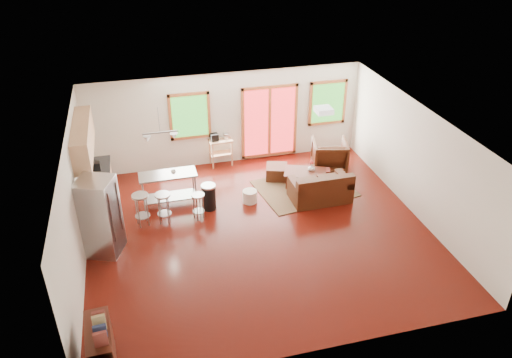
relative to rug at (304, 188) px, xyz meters
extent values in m
cube|color=#370904|center=(-1.60, -1.51, -0.02)|extent=(7.50, 7.00, 0.02)
cube|color=white|center=(-1.60, -1.51, 2.60)|extent=(7.50, 7.00, 0.02)
cube|color=beige|center=(-1.60, 2.00, 1.29)|extent=(7.50, 0.02, 2.60)
cube|color=beige|center=(-5.36, -1.51, 1.29)|extent=(0.02, 7.00, 2.60)
cube|color=beige|center=(2.16, -1.51, 1.29)|extent=(0.02, 7.00, 2.60)
cube|color=beige|center=(-1.60, -5.02, 1.29)|extent=(7.50, 0.02, 2.60)
cube|color=#20541A|center=(-2.60, 1.95, 1.49)|extent=(0.94, 0.02, 1.14)
cube|color=#9D4D27|center=(-2.60, 1.95, 2.10)|extent=(1.10, 0.05, 0.08)
cube|color=#9D4D27|center=(-2.60, 1.95, 0.88)|extent=(1.10, 0.05, 0.08)
cube|color=#9D4D27|center=(-3.11, 1.95, 1.49)|extent=(0.08, 0.05, 1.30)
cube|color=#9D4D27|center=(-2.09, 1.95, 1.49)|extent=(0.08, 0.05, 1.30)
cube|color=#AE1E21|center=(-0.40, 1.95, 1.09)|extent=(1.44, 0.02, 1.94)
cube|color=#9D4D27|center=(-0.40, 1.95, 2.10)|extent=(1.60, 0.05, 0.08)
cube|color=#9D4D27|center=(-0.40, 1.95, 0.08)|extent=(1.60, 0.05, 0.08)
cube|color=#9D4D27|center=(-1.16, 1.95, 1.09)|extent=(0.08, 0.05, 2.10)
cube|color=#9D4D27|center=(0.36, 1.95, 1.09)|extent=(0.08, 0.05, 2.10)
cube|color=#9D4D27|center=(-0.40, 1.95, 1.09)|extent=(0.08, 0.05, 1.94)
cube|color=#20541A|center=(1.30, 1.95, 1.49)|extent=(0.94, 0.02, 1.14)
cube|color=#9D4D27|center=(1.30, 1.95, 2.10)|extent=(1.10, 0.05, 0.08)
cube|color=#9D4D27|center=(1.30, 1.95, 0.88)|extent=(1.10, 0.05, 0.08)
cube|color=#9D4D27|center=(0.79, 1.95, 1.49)|extent=(0.08, 0.05, 1.30)
cube|color=#9D4D27|center=(1.81, 1.95, 1.49)|extent=(0.08, 0.05, 1.30)
cube|color=#4A613C|center=(0.00, 0.00, 0.00)|extent=(2.56, 2.12, 0.02)
cube|color=black|center=(0.20, -0.57, 0.19)|extent=(1.46, 0.84, 0.41)
cube|color=black|center=(0.20, -0.88, 0.58)|extent=(1.46, 0.21, 0.37)
cube|color=black|center=(-0.43, -0.57, 0.47)|extent=(0.21, 0.83, 0.15)
cube|color=black|center=(0.83, -0.56, 0.47)|extent=(0.21, 0.83, 0.15)
cube|color=black|center=(-0.12, -0.52, 0.45)|extent=(0.61, 0.54, 0.12)
cube|color=black|center=(0.52, -0.51, 0.45)|extent=(0.61, 0.54, 0.12)
cube|color=#37150C|center=(0.06, 0.15, 0.39)|extent=(1.22, 0.98, 0.04)
cube|color=#37150C|center=(-0.44, 0.09, 0.18)|extent=(0.08, 0.08, 0.38)
cube|color=#37150C|center=(0.39, -0.23, 0.18)|extent=(0.08, 0.08, 0.38)
cube|color=#37150C|center=(-0.27, 0.53, 0.18)|extent=(0.08, 0.08, 0.38)
cube|color=#37150C|center=(0.56, 0.20, 0.18)|extent=(0.08, 0.08, 0.38)
imported|color=black|center=(1.00, 0.86, 0.46)|extent=(1.08, 1.04, 0.94)
cube|color=black|center=(-0.53, 0.72, 0.17)|extent=(0.69, 0.69, 0.36)
cylinder|color=silver|center=(-1.51, -0.25, 0.14)|extent=(0.45, 0.45, 0.31)
imported|color=silver|center=(0.24, 0.19, 0.47)|extent=(0.19, 0.20, 0.17)
sphere|color=#B62A2B|center=(0.27, 0.20, 0.61)|extent=(0.07, 0.07, 0.07)
sphere|color=#B62A2B|center=(0.21, 0.17, 0.63)|extent=(0.07, 0.07, 0.07)
sphere|color=#B62A2B|center=(0.24, 0.22, 0.65)|extent=(0.07, 0.07, 0.07)
imported|color=maroon|center=(0.52, 0.15, 0.52)|extent=(0.20, 0.08, 0.26)
cube|color=tan|center=(-5.05, 0.19, 0.44)|extent=(0.60, 2.20, 0.90)
cube|color=black|center=(-5.05, 0.19, 0.91)|extent=(0.64, 2.24, 0.04)
cube|color=tan|center=(-5.17, 0.19, 1.94)|extent=(0.36, 2.20, 0.70)
cylinder|color=#B7BABC|center=(-5.05, -0.31, 1.02)|extent=(0.12, 0.12, 0.18)
cube|color=black|center=(-5.05, 0.59, 1.03)|extent=(0.22, 0.18, 0.20)
cube|color=#B7BABC|center=(-4.95, -1.37, 0.85)|extent=(0.89, 0.88, 1.73)
cube|color=gray|center=(-4.64, -1.49, 0.85)|extent=(0.25, 0.60, 1.69)
cylinder|color=gray|center=(-4.69, -1.69, 1.00)|extent=(0.03, 0.03, 1.15)
cylinder|color=gray|center=(-4.54, -1.30, 1.00)|extent=(0.03, 0.03, 1.15)
cube|color=#B7BABC|center=(-3.42, 0.12, 0.83)|extent=(1.36, 0.55, 0.04)
cube|color=gray|center=(-3.42, 0.12, 0.21)|extent=(1.27, 0.48, 0.03)
cylinder|color=gray|center=(-4.04, -0.10, 0.40)|extent=(0.04, 0.04, 0.82)
cylinder|color=gray|center=(-2.81, -0.09, 0.40)|extent=(0.04, 0.04, 0.82)
cylinder|color=gray|center=(-4.04, 0.32, 0.40)|extent=(0.04, 0.04, 0.82)
cylinder|color=gray|center=(-2.81, 0.33, 0.40)|extent=(0.04, 0.04, 0.82)
imported|color=white|center=(-3.29, -0.08, 1.00)|extent=(0.14, 0.13, 0.12)
cylinder|color=#B7BABC|center=(-4.11, -0.58, 0.76)|extent=(0.45, 0.45, 0.04)
cylinder|color=gray|center=(-4.03, -0.46, 0.37)|extent=(0.03, 0.03, 0.75)
cylinder|color=gray|center=(-4.23, -0.50, 0.37)|extent=(0.03, 0.03, 0.75)
cylinder|color=gray|center=(-4.19, -0.70, 0.37)|extent=(0.03, 0.03, 0.75)
cylinder|color=gray|center=(-3.99, -0.66, 0.37)|extent=(0.03, 0.03, 0.75)
cylinder|color=gray|center=(-4.11, -0.58, 0.23)|extent=(0.41, 0.41, 0.02)
cylinder|color=#B7BABC|center=(-3.62, -0.60, 0.72)|extent=(0.42, 0.42, 0.04)
cylinder|color=gray|center=(-3.51, -0.52, 0.34)|extent=(0.03, 0.03, 0.71)
cylinder|color=gray|center=(-3.69, -0.48, 0.34)|extent=(0.03, 0.03, 0.71)
cylinder|color=gray|center=(-3.73, -0.67, 0.34)|extent=(0.03, 0.03, 0.71)
cylinder|color=gray|center=(-3.54, -0.71, 0.34)|extent=(0.03, 0.03, 0.71)
cylinder|color=gray|center=(-3.62, -0.60, 0.22)|extent=(0.38, 0.38, 0.02)
cylinder|color=#B7BABC|center=(-2.83, -0.64, 0.62)|extent=(0.40, 0.40, 0.04)
cylinder|color=gray|center=(-2.78, -0.54, 0.30)|extent=(0.03, 0.03, 0.61)
cylinder|color=gray|center=(-2.94, -0.60, 0.30)|extent=(0.03, 0.03, 0.61)
cylinder|color=gray|center=(-2.88, -0.75, 0.30)|extent=(0.03, 0.03, 0.61)
cylinder|color=gray|center=(-2.72, -0.69, 0.30)|extent=(0.03, 0.03, 0.61)
cylinder|color=gray|center=(-2.83, -0.64, 0.19)|extent=(0.36, 0.36, 0.01)
cylinder|color=black|center=(-2.53, -0.28, 0.29)|extent=(0.43, 0.43, 0.60)
cylinder|color=#B7BABC|center=(-2.53, -0.28, 0.61)|extent=(0.44, 0.44, 0.05)
cube|color=tan|center=(-1.82, 1.84, 0.74)|extent=(0.67, 0.46, 0.04)
cube|color=tan|center=(-1.82, 1.84, 0.35)|extent=(0.63, 0.43, 0.03)
cube|color=tan|center=(-2.08, 1.65, 0.37)|extent=(0.04, 0.04, 0.76)
cube|color=tan|center=(-1.54, 1.69, 0.37)|extent=(0.04, 0.04, 0.76)
cube|color=tan|center=(-2.11, 1.98, 0.37)|extent=(0.04, 0.04, 0.76)
cube|color=tan|center=(-1.56, 2.02, 0.37)|extent=(0.04, 0.04, 0.76)
cube|color=black|center=(-1.99, 1.83, 0.86)|extent=(0.21, 0.20, 0.20)
cylinder|color=#B7BABC|center=(-1.66, 1.85, 0.84)|extent=(0.16, 0.16, 0.16)
cube|color=#37150C|center=(-4.95, -4.52, 0.42)|extent=(0.45, 1.00, 0.87)
cube|color=maroon|center=(-4.87, -4.84, 0.99)|extent=(0.20, 0.07, 0.26)
cube|color=navy|center=(-4.88, -4.68, 0.98)|extent=(0.20, 0.07, 0.24)
cube|color=tan|center=(-4.90, -4.52, 1.00)|extent=(0.20, 0.07, 0.28)
cube|color=maroon|center=(-4.91, -4.35, 0.97)|extent=(0.20, 0.07, 0.22)
cube|color=white|center=(0.00, -0.91, 2.52)|extent=(0.35, 0.35, 0.12)
cylinder|color=gray|center=(-3.50, -0.01, 2.29)|extent=(0.02, 0.02, 0.60)
cube|color=gray|center=(-3.50, -0.01, 1.99)|extent=(0.80, 0.04, 0.03)
cone|color=#B7BABC|center=(-3.80, -0.01, 1.87)|extent=(0.18, 0.18, 0.14)
cone|color=#B7BABC|center=(-3.20, -0.01, 1.87)|extent=(0.18, 0.18, 0.14)
camera|label=1|loc=(-3.95, -10.37, 6.63)|focal=35.00mm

